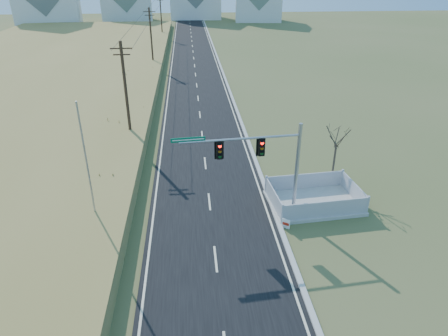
# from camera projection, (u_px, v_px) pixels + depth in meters

# --- Properties ---
(ground) EXTENTS (260.00, 260.00, 0.00)m
(ground) POSITION_uv_depth(u_px,v_px,m) (213.00, 238.00, 23.71)
(ground) COLOR #4C572A
(ground) RESTS_ON ground
(road) EXTENTS (8.00, 180.00, 0.06)m
(road) POSITION_uv_depth(u_px,v_px,m) (194.00, 61.00, 68.13)
(road) COLOR black
(road) RESTS_ON ground
(curb) EXTENTS (0.30, 180.00, 0.18)m
(curb) POSITION_uv_depth(u_px,v_px,m) (218.00, 60.00, 68.43)
(curb) COLOR #B2AFA8
(curb) RESTS_ON ground
(reed_marsh) EXTENTS (38.00, 110.00, 1.30)m
(reed_marsh) POSITION_uv_depth(u_px,v_px,m) (28.00, 74.00, 57.04)
(reed_marsh) COLOR #9D8447
(reed_marsh) RESTS_ON ground
(utility_pole_near) EXTENTS (1.80, 0.26, 9.00)m
(utility_pole_near) POSITION_uv_depth(u_px,v_px,m) (126.00, 93.00, 34.40)
(utility_pole_near) COLOR #422D1E
(utility_pole_near) RESTS_ON ground
(utility_pole_mid) EXTENTS (1.80, 0.26, 9.00)m
(utility_pole_mid) POSITION_uv_depth(u_px,v_px,m) (151.00, 38.00, 61.06)
(utility_pole_mid) COLOR #422D1E
(utility_pole_mid) RESTS_ON ground
(utility_pole_far) EXTENTS (1.80, 0.26, 9.00)m
(utility_pole_far) POSITION_uv_depth(u_px,v_px,m) (161.00, 16.00, 87.72)
(utility_pole_far) COLOR #422D1E
(utility_pole_far) RESTS_ON ground
(traffic_signal_mast) EXTENTS (7.83, 0.94, 6.25)m
(traffic_signal_mast) POSITION_uv_depth(u_px,v_px,m) (269.00, 162.00, 23.96)
(traffic_signal_mast) COLOR #9EA0A5
(traffic_signal_mast) RESTS_ON ground
(fence_enclosure) EXTENTS (6.27, 4.55, 1.36)m
(fence_enclosure) POSITION_uv_depth(u_px,v_px,m) (314.00, 201.00, 26.92)
(fence_enclosure) COLOR #B7B5AD
(fence_enclosure) RESTS_ON ground
(open_sign) EXTENTS (0.45, 0.33, 0.64)m
(open_sign) POSITION_uv_depth(u_px,v_px,m) (286.00, 224.00, 24.40)
(open_sign) COLOR white
(open_sign) RESTS_ON ground
(flagpole) EXTENTS (0.37, 0.37, 8.11)m
(flagpole) POSITION_uv_depth(u_px,v_px,m) (90.00, 183.00, 23.06)
(flagpole) COLOR #B7B5AD
(flagpole) RESTS_ON ground
(bare_tree) EXTENTS (1.85, 1.85, 4.91)m
(bare_tree) POSITION_uv_depth(u_px,v_px,m) (338.00, 136.00, 27.50)
(bare_tree) COLOR #4C3F33
(bare_tree) RESTS_ON ground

